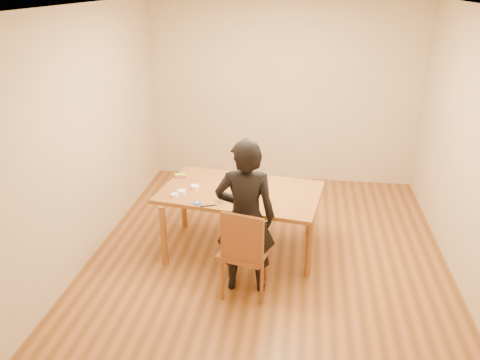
# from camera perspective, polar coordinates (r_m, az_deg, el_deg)

# --- Properties ---
(room_shell) EXTENTS (4.00, 4.50, 2.70)m
(room_shell) POSITION_cam_1_polar(r_m,az_deg,el_deg) (5.26, 4.15, 5.83)
(room_shell) COLOR brown
(room_shell) RESTS_ON ground
(dining_table) EXTENTS (1.88, 1.28, 0.04)m
(dining_table) POSITION_cam_1_polar(r_m,az_deg,el_deg) (5.23, 0.08, -1.49)
(dining_table) COLOR brown
(dining_table) RESTS_ON floor
(dining_chair) EXTENTS (0.54, 0.54, 0.04)m
(dining_chair) POSITION_cam_1_polar(r_m,az_deg,el_deg) (4.67, 0.57, -8.70)
(dining_chair) COLOR brown
(dining_chair) RESTS_ON floor
(cake_plate) EXTENTS (0.28, 0.28, 0.02)m
(cake_plate) POSITION_cam_1_polar(r_m,az_deg,el_deg) (5.26, 1.96, -0.95)
(cake_plate) COLOR red
(cake_plate) RESTS_ON dining_table
(cake) EXTENTS (0.21, 0.21, 0.07)m
(cake) POSITION_cam_1_polar(r_m,az_deg,el_deg) (5.25, 1.97, -0.51)
(cake) COLOR white
(cake) RESTS_ON cake_plate
(frosting_dome) EXTENTS (0.20, 0.20, 0.03)m
(frosting_dome) POSITION_cam_1_polar(r_m,az_deg,el_deg) (5.23, 1.98, -0.05)
(frosting_dome) COLOR white
(frosting_dome) RESTS_ON cake
(frosting_tub) EXTENTS (0.10, 0.10, 0.09)m
(frosting_tub) POSITION_cam_1_polar(r_m,az_deg,el_deg) (4.96, -2.14, -2.13)
(frosting_tub) COLOR white
(frosting_tub) RESTS_ON dining_table
(frosting_lid) EXTENTS (0.09, 0.09, 0.01)m
(frosting_lid) POSITION_cam_1_polar(r_m,az_deg,el_deg) (4.94, -5.25, -2.87)
(frosting_lid) COLOR #163D93
(frosting_lid) RESTS_ON dining_table
(frosting_dollop) EXTENTS (0.04, 0.04, 0.02)m
(frosting_dollop) POSITION_cam_1_polar(r_m,az_deg,el_deg) (4.93, -5.26, -2.74)
(frosting_dollop) COLOR white
(frosting_dollop) RESTS_ON frosting_lid
(ramekin_green) EXTENTS (0.08, 0.08, 0.04)m
(ramekin_green) POSITION_cam_1_polar(r_m,az_deg,el_deg) (5.11, -7.94, -1.86)
(ramekin_green) COLOR white
(ramekin_green) RESTS_ON dining_table
(ramekin_yellow) EXTENTS (0.09, 0.09, 0.04)m
(ramekin_yellow) POSITION_cam_1_polar(r_m,az_deg,el_deg) (5.27, -5.49, -0.88)
(ramekin_yellow) COLOR white
(ramekin_yellow) RESTS_ON dining_table
(ramekin_multi) EXTENTS (0.09, 0.09, 0.04)m
(ramekin_multi) POSITION_cam_1_polar(r_m,az_deg,el_deg) (5.17, -7.12, -1.47)
(ramekin_multi) COLOR white
(ramekin_multi) RESTS_ON dining_table
(candy_box_pink) EXTENTS (0.14, 0.11, 0.02)m
(candy_box_pink) POSITION_cam_1_polar(r_m,az_deg,el_deg) (5.61, -7.23, 0.42)
(candy_box_pink) COLOR #EC3789
(candy_box_pink) RESTS_ON dining_table
(candy_box_green) EXTENTS (0.14, 0.09, 0.02)m
(candy_box_green) POSITION_cam_1_polar(r_m,az_deg,el_deg) (5.60, -7.28, 0.62)
(candy_box_green) COLOR green
(candy_box_green) RESTS_ON candy_box_pink
(spatula) EXTENTS (0.16, 0.08, 0.01)m
(spatula) POSITION_cam_1_polar(r_m,az_deg,el_deg) (4.88, -3.89, -3.16)
(spatula) COLOR black
(spatula) RESTS_ON dining_table
(person) EXTENTS (0.61, 0.42, 1.61)m
(person) POSITION_cam_1_polar(r_m,az_deg,el_deg) (4.53, 0.66, -4.59)
(person) COLOR black
(person) RESTS_ON floor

